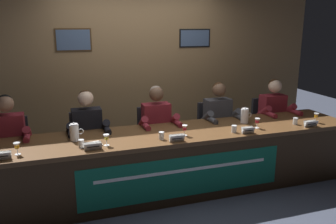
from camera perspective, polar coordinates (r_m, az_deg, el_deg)
ground_plane at (r=4.45m, az=0.00°, el=-12.50°), size 12.00×12.00×0.00m
wall_back_panelled at (r=5.49m, az=-5.08°, el=6.89°), size 5.98×0.14×2.60m
conference_table at (r=4.13m, az=0.56°, el=-6.68°), size 4.78×0.86×0.75m
chair_far_left at (r=4.69m, az=-23.98°, el=-6.60°), size 0.44×0.45×0.90m
panelist_far_left at (r=4.41m, az=-24.56°, el=-4.13°), size 0.51×0.48×1.22m
nameplate_far_left at (r=3.70m, az=-25.45°, el=-6.48°), size 0.16×0.06×0.08m
juice_glass_far_left at (r=3.77m, az=-23.42°, el=-5.17°), size 0.06×0.06×0.12m
chair_left at (r=4.67m, az=-12.97°, el=-5.75°), size 0.44×0.45×0.90m
panelist_left at (r=4.40m, az=-12.91°, el=-3.23°), size 0.51×0.48×1.22m
nameplate_left at (r=3.68m, az=-12.14°, el=-5.48°), size 0.18×0.06×0.08m
juice_glass_left at (r=3.76m, az=-10.02°, el=-4.17°), size 0.06×0.06×0.12m
water_cup_left at (r=3.78m, az=-13.96°, el=-5.08°), size 0.06×0.06×0.08m
chair_center at (r=4.82m, az=-2.30°, el=-4.73°), size 0.44×0.45×0.90m
panelist_center at (r=4.56m, az=-1.64°, el=-2.23°), size 0.51×0.48×1.22m
nameplate_center at (r=3.84m, az=1.46°, el=-4.27°), size 0.17×0.06×0.08m
juice_glass_center at (r=4.03m, az=2.74°, el=-2.68°), size 0.06×0.06×0.12m
water_cup_center at (r=3.92m, az=-1.08°, el=-3.94°), size 0.06×0.06×0.08m
chair_right at (r=5.13m, az=7.37°, el=-3.66°), size 0.44×0.45×0.90m
panelist_right at (r=4.88m, az=8.48°, el=-1.26°), size 0.51×0.48×1.22m
nameplate_right at (r=4.22m, az=12.91°, el=-2.90°), size 0.15×0.06×0.08m
juice_glass_right at (r=4.45m, az=14.35°, el=-1.48°), size 0.06×0.06×0.12m
water_cup_right at (r=4.23m, az=10.72°, el=-2.78°), size 0.06×0.06×0.08m
chair_far_right at (r=5.56m, az=15.72°, el=-2.65°), size 0.44×0.45×0.90m
panelist_far_right at (r=5.33m, az=17.11°, el=-0.39°), size 0.51×0.48×1.22m
nameplate_far_right at (r=4.73m, az=22.26°, el=-1.76°), size 0.18×0.06×0.08m
juice_glass_far_right at (r=4.95m, az=23.02°, el=-0.60°), size 0.06×0.06×0.12m
water_cup_far_right at (r=4.77m, az=20.06°, el=-1.45°), size 0.06×0.06×0.08m
water_pitcher_left_side at (r=3.99m, az=-15.01°, el=-3.21°), size 0.15×0.10×0.21m
water_pitcher_right_side at (r=4.64m, az=12.41°, el=-0.59°), size 0.15×0.10×0.21m
document_stack_left at (r=3.83m, az=-12.40°, el=-5.21°), size 0.23×0.19×0.01m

